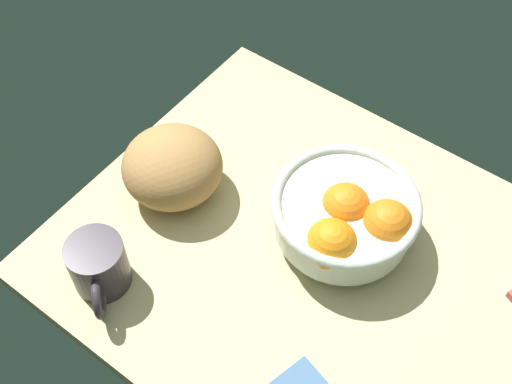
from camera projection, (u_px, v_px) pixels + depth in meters
The scene contains 4 objects.
ground_plane at pixel (334, 274), 99.19cm from camera, with size 81.54×61.15×3.00cm, color #C8B883.
fruit_bowl at pixel (347, 217), 96.31cm from camera, with size 21.91×21.91×10.75cm.
bread_loaf at pixel (172, 167), 102.38cm from camera, with size 15.70×15.27×11.19cm, color #B27F48.
mug at pixel (98, 267), 93.35cm from camera, with size 10.54×10.45×8.59cm.
Camera 1 is at (-19.79, 46.22, 85.69)cm, focal length 46.49 mm.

